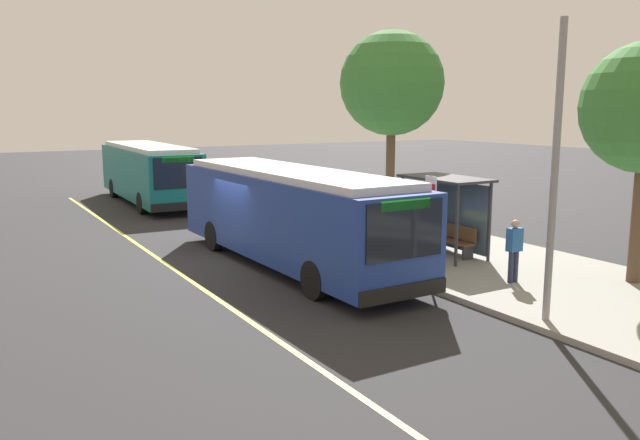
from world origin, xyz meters
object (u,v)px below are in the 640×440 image
at_px(transit_bus_main, 291,214).
at_px(waiting_bench, 454,240).
at_px(transit_bus_second, 149,171).
at_px(route_sign_post, 430,212).
at_px(pedestrian_commuter, 514,247).

relative_size(transit_bus_main, waiting_bench, 6.85).
distance_m(transit_bus_main, waiting_bench, 5.26).
height_order(transit_bus_second, route_sign_post, same).
xyz_separation_m(waiting_bench, route_sign_post, (1.72, -2.44, 1.32)).
bearing_deg(transit_bus_main, transit_bus_second, -179.94).
xyz_separation_m(route_sign_post, pedestrian_commuter, (1.56, 1.57, -0.84)).
distance_m(waiting_bench, route_sign_post, 3.26).
relative_size(transit_bus_second, route_sign_post, 3.78).
bearing_deg(route_sign_post, transit_bus_second, -172.67).
distance_m(transit_bus_main, pedestrian_commuter, 6.48).
bearing_deg(pedestrian_commuter, transit_bus_main, -142.07).
height_order(transit_bus_second, pedestrian_commuter, transit_bus_second).
bearing_deg(route_sign_post, transit_bus_main, -145.76).
xyz_separation_m(transit_bus_second, waiting_bench, (17.12, 4.86, -0.98)).
height_order(waiting_bench, pedestrian_commuter, pedestrian_commuter).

